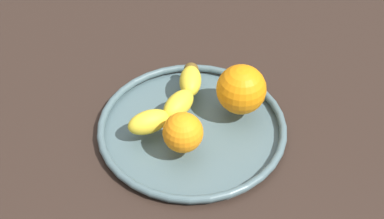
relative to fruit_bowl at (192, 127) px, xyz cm
name	(u,v)px	position (x,y,z in cm)	size (l,w,h in cm)	color
ground_plane	(192,140)	(0.00, 0.00, -2.92)	(124.45, 124.45, 4.00)	black
fruit_bowl	(192,127)	(0.00, 0.00, 0.00)	(30.00, 30.00, 1.80)	#465D62
banana	(174,100)	(1.89, 3.99, 2.70)	(19.24, 8.48, 3.62)	gold
orange_front_left	(183,133)	(-5.05, -0.76, 3.93)	(6.09, 6.09, 6.09)	orange
orange_back_left	(241,89)	(6.38, -5.66, 4.86)	(7.95, 7.95, 7.95)	orange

